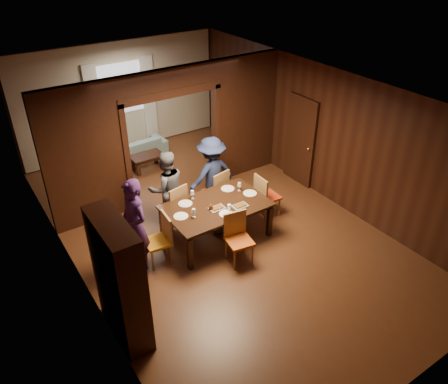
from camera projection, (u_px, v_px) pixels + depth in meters
floor at (214, 227)px, 8.98m from camera, size 9.00×9.00×0.00m
ceiling at (212, 90)px, 7.46m from camera, size 5.50×9.00×0.02m
room_walls at (166, 129)px, 9.53m from camera, size 5.52×9.01×2.90m
person_purple at (135, 226)px, 7.51m from camera, size 0.52×0.70×1.76m
person_grey at (167, 188)px, 8.73m from camera, size 0.85×0.71×1.61m
person_navy at (212, 174)px, 9.18m from camera, size 1.10×0.67×1.66m
sofa at (134, 148)px, 11.56m from camera, size 1.75×0.78×0.50m
serving_bowl at (219, 197)px, 8.45m from camera, size 0.36×0.36×0.09m
dining_table at (216, 221)px, 8.50m from camera, size 1.96×1.22×0.76m
coffee_table at (147, 162)px, 10.99m from camera, size 0.80×0.50×0.40m
chair_left at (157, 240)px, 7.81m from camera, size 0.48×0.48×0.97m
chair_right at (268, 195)px, 9.11m from camera, size 0.45×0.45×0.97m
chair_far_l at (173, 205)px, 8.80m from camera, size 0.52×0.52×0.97m
chair_far_r at (215, 190)px, 9.30m from camera, size 0.52×0.52×0.97m
chair_near at (239, 240)px, 7.82m from camera, size 0.50×0.50×0.97m
hutch at (119, 280)px, 6.20m from camera, size 0.40×1.20×2.00m
door_right at (300, 141)px, 10.06m from camera, size 0.06×0.90×2.10m
window_far at (120, 89)px, 11.24m from camera, size 1.20×0.03×1.30m
curtain_left at (95, 112)px, 11.09m from camera, size 0.35×0.06×2.40m
curtain_right at (149, 100)px, 11.80m from camera, size 0.35×0.06×2.40m
plate_left at (181, 216)px, 7.96m from camera, size 0.27×0.27×0.01m
plate_far_l at (185, 204)px, 8.32m from camera, size 0.27×0.27×0.01m
plate_far_r at (228, 189)px, 8.79m from camera, size 0.27×0.27×0.01m
plate_right at (250, 193)px, 8.64m from camera, size 0.27×0.27×0.01m
plate_near at (226, 214)px, 8.03m from camera, size 0.27×0.27×0.01m
platter_a at (217, 208)px, 8.17m from camera, size 0.30×0.20×0.04m
platter_b at (240, 206)px, 8.24m from camera, size 0.30×0.20×0.04m
wineglass_left at (194, 213)px, 7.90m from camera, size 0.08×0.08×0.18m
wineglass_far at (192, 195)px, 8.44m from camera, size 0.08×0.08×0.18m
wineglass_right at (239, 187)px, 8.69m from camera, size 0.08×0.08×0.18m
tumbler at (229, 208)px, 8.08m from camera, size 0.07×0.07×0.14m
condiment_jar at (211, 207)px, 8.12m from camera, size 0.08×0.08×0.11m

